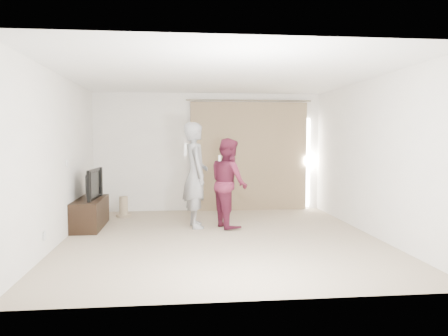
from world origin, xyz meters
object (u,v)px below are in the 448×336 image
at_px(tv, 90,184).
at_px(person_man, 196,175).
at_px(tv_console, 90,213).
at_px(person_woman, 229,183).

xyz_separation_m(tv, person_man, (1.90, -0.17, 0.16)).
height_order(tv_console, person_man, person_man).
height_order(tv, person_woman, person_woman).
xyz_separation_m(person_man, person_woman, (0.60, -0.06, -0.14)).
bearing_deg(person_woman, tv, 174.90).
bearing_deg(person_man, person_woman, -5.39).
distance_m(tv_console, person_woman, 2.57).
relative_size(tv_console, tv, 1.42).
xyz_separation_m(tv_console, person_man, (1.90, -0.17, 0.69)).
bearing_deg(person_man, tv, 174.99).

